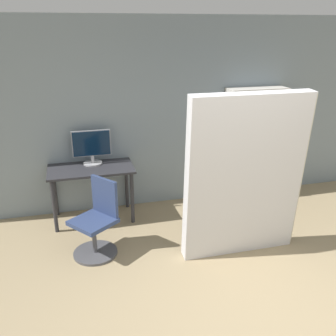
{
  "coord_description": "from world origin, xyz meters",
  "views": [
    {
      "loc": [
        -1.54,
        -2.2,
        2.54
      ],
      "look_at": [
        -0.54,
        1.6,
        1.05
      ],
      "focal_mm": 40.0,
      "sensor_mm": 36.0,
      "label": 1
    }
  ],
  "objects_px": {
    "bookshelf": "(246,144)",
    "mattress_near": "(245,178)",
    "monitor": "(92,146)",
    "office_chair": "(97,225)"
  },
  "relations": [
    {
      "from": "office_chair",
      "to": "mattress_near",
      "type": "bearing_deg",
      "value": -14.7
    },
    {
      "from": "monitor",
      "to": "bookshelf",
      "type": "distance_m",
      "value": 2.33
    },
    {
      "from": "monitor",
      "to": "office_chair",
      "type": "relative_size",
      "value": 0.57
    },
    {
      "from": "monitor",
      "to": "mattress_near",
      "type": "height_order",
      "value": "mattress_near"
    },
    {
      "from": "office_chair",
      "to": "mattress_near",
      "type": "xyz_separation_m",
      "value": [
        1.64,
        -0.43,
        0.6
      ]
    },
    {
      "from": "bookshelf",
      "to": "mattress_near",
      "type": "xyz_separation_m",
      "value": [
        -0.74,
        -1.48,
        0.11
      ]
    },
    {
      "from": "office_chair",
      "to": "bookshelf",
      "type": "distance_m",
      "value": 2.64
    },
    {
      "from": "monitor",
      "to": "bookshelf",
      "type": "height_order",
      "value": "bookshelf"
    },
    {
      "from": "bookshelf",
      "to": "mattress_near",
      "type": "height_order",
      "value": "mattress_near"
    },
    {
      "from": "office_chair",
      "to": "mattress_near",
      "type": "relative_size",
      "value": 0.47
    }
  ]
}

